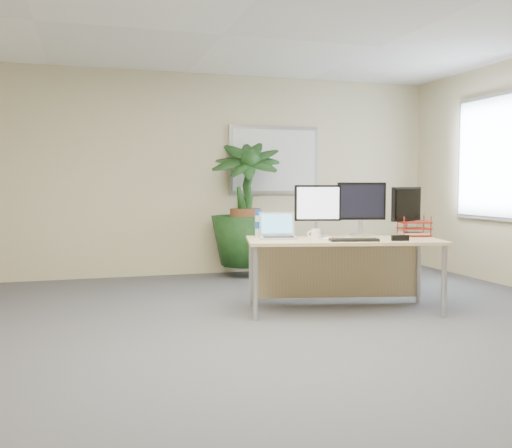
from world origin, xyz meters
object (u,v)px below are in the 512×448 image
object	(u,v)px
floor_plant	(245,220)
laptop	(278,232)
monitor_left	(318,207)
desk	(341,253)
monitor_right	(361,205)

from	to	relation	value
floor_plant	laptop	size ratio (longest dim) A/B	3.71
monitor_left	desk	bearing A→B (deg)	-47.52
floor_plant	monitor_left	distance (m)	1.99
laptop	monitor_right	bearing A→B (deg)	-2.37
desk	monitor_right	size ratio (longest dim) A/B	3.63
monitor_left	floor_plant	bearing A→B (deg)	95.78
laptop	monitor_left	bearing A→B (deg)	6.83
desk	floor_plant	xyz separation A→B (m)	(-0.37, 2.15, 0.20)
floor_plant	monitor_right	distance (m)	2.16
floor_plant	monitor_left	bearing A→B (deg)	-84.22
floor_plant	laptop	bearing A→B (deg)	-96.68
monitor_left	monitor_right	bearing A→B (deg)	-11.44
desk	laptop	bearing A→B (deg)	167.61
floor_plant	desk	bearing A→B (deg)	-80.28
monitor_left	laptop	size ratio (longest dim) A/B	1.26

